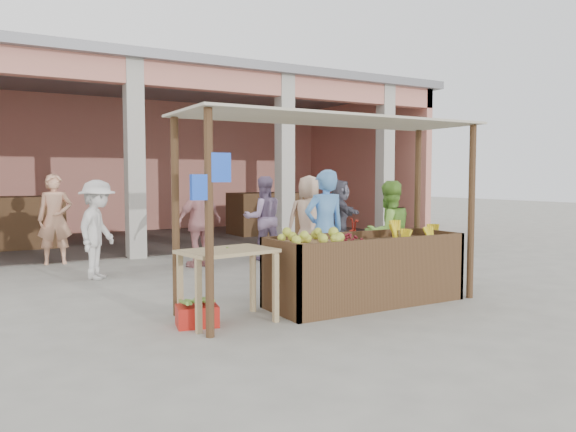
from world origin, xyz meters
TOP-DOWN VIEW (x-y plane):
  - ground at (0.00, 0.00)m, footprint 60.00×60.00m
  - market_building at (0.05, 8.93)m, footprint 14.40×6.40m
  - fruit_stall at (0.50, 0.00)m, footprint 2.60×0.95m
  - stall_awning at (-0.01, 0.06)m, footprint 4.09×1.35m
  - banana_heap at (1.28, -0.06)m, footprint 1.03×0.56m
  - melon_tray at (-0.39, -0.04)m, footprint 0.76×0.66m
  - berry_heap at (0.26, 0.04)m, footprint 0.46×0.38m
  - side_table at (-1.44, 0.04)m, footprint 1.12×0.83m
  - papaya_pile at (-1.44, 0.04)m, footprint 0.70×0.40m
  - red_crate at (-1.81, 0.02)m, footprint 0.51×0.41m
  - plantain_bundle at (-1.81, 0.02)m, footprint 0.33×0.23m
  - produce_sacks at (2.85, 5.22)m, footprint 0.82×0.77m
  - vendor_blue at (0.54, 1.01)m, footprint 0.74×0.57m
  - vendor_green at (1.53, 0.77)m, footprint 0.86×0.57m
  - motorcycle at (1.46, 2.31)m, footprint 1.34×1.95m
  - shopper_a at (-2.16, 3.57)m, footprint 1.08×1.24m
  - shopper_b at (-0.29, 3.90)m, footprint 1.15×0.83m
  - shopper_c at (1.59, 3.12)m, footprint 1.07×0.97m
  - shopper_d at (3.59, 4.94)m, footprint 1.09×1.67m
  - shopper_e at (-2.54, 5.58)m, footprint 0.71×0.57m
  - shopper_f at (1.15, 4.15)m, footprint 0.97×0.67m

SIDE VIEW (x-z plane):
  - ground at x=0.00m, z-range 0.00..0.00m
  - red_crate at x=-1.81m, z-range 0.00..0.23m
  - plantain_bundle at x=-1.81m, z-range 0.23..0.30m
  - produce_sacks at x=2.85m, z-range 0.00..0.62m
  - fruit_stall at x=0.50m, z-range 0.00..0.80m
  - motorcycle at x=1.46m, z-range 0.00..0.96m
  - side_table at x=-1.44m, z-range 0.28..1.11m
  - shopper_d at x=3.59m, z-range 0.00..1.68m
  - vendor_green at x=1.53m, z-range 0.00..1.68m
  - shopper_a at x=-2.16m, z-range 0.00..1.74m
  - berry_heap at x=0.26m, z-range 0.80..0.95m
  - shopper_b at x=-0.29m, z-range 0.00..1.76m
  - shopper_e at x=-2.54m, z-range 0.00..1.78m
  - banana_heap at x=1.28m, z-range 0.80..0.99m
  - melon_tray at x=-0.39m, z-range 0.79..1.00m
  - shopper_f at x=1.15m, z-range 0.00..1.82m
  - papaya_pile at x=-1.44m, z-range 0.83..1.03m
  - shopper_c at x=1.59m, z-range 0.00..1.86m
  - vendor_blue at x=0.54m, z-range 0.00..1.88m
  - stall_awning at x=-0.01m, z-range 0.78..3.17m
  - market_building at x=0.05m, z-range 0.60..4.80m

